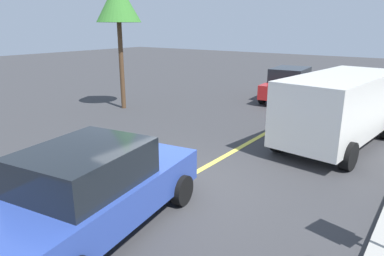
# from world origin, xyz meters

# --- Properties ---
(ground_plane) EXTENTS (80.00, 80.00, 0.00)m
(ground_plane) POSITION_xyz_m (0.00, 0.00, 0.00)
(ground_plane) COLOR #38383A
(lane_marking_centre) EXTENTS (28.00, 0.16, 0.01)m
(lane_marking_centre) POSITION_xyz_m (3.00, 0.00, 0.01)
(lane_marking_centre) COLOR #E0D14C
(white_van) EXTENTS (5.39, 2.74, 2.20)m
(white_van) POSITION_xyz_m (5.41, -2.29, 1.27)
(white_van) COLOR silver
(white_van) RESTS_ON ground_plane
(car_blue_near_curb) EXTENTS (4.65, 2.64, 1.65)m
(car_blue_near_curb) POSITION_xyz_m (-2.16, -0.03, 0.83)
(car_blue_near_curb) COLOR #2D479E
(car_blue_near_curb) RESTS_ON ground_plane
(car_red_behind_van) EXTENTS (4.63, 2.31, 1.64)m
(car_red_behind_van) POSITION_xyz_m (11.13, 1.46, 0.82)
(car_red_behind_van) COLOR red
(car_red_behind_van) RESTS_ON ground_plane
(tree_left_verge) EXTENTS (1.90, 1.90, 5.44)m
(tree_left_verge) POSITION_xyz_m (5.04, 6.91, 4.52)
(tree_left_verge) COLOR #513823
(tree_left_verge) RESTS_ON ground_plane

